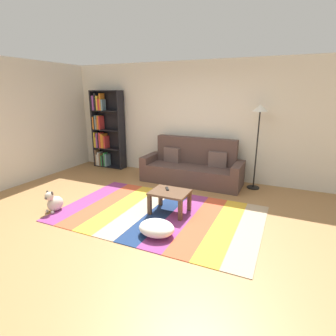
% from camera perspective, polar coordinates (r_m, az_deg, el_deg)
% --- Properties ---
extents(ground_plane, '(14.00, 14.00, 0.00)m').
position_cam_1_polar(ground_plane, '(4.56, -4.61, -10.25)').
color(ground_plane, '#9E7042').
extents(back_wall, '(6.80, 0.10, 2.70)m').
position_cam_1_polar(back_wall, '(6.47, 6.29, 9.98)').
color(back_wall, silver).
rests_on(back_wall, ground_plane).
extents(left_wall, '(0.10, 5.50, 2.70)m').
position_cam_1_polar(left_wall, '(6.96, -27.17, 8.76)').
color(left_wall, beige).
rests_on(left_wall, ground_plane).
extents(rug, '(3.37, 2.13, 0.01)m').
position_cam_1_polar(rug, '(4.63, -1.93, -9.72)').
color(rug, '#843370').
rests_on(rug, ground_plane).
extents(couch, '(2.26, 0.80, 1.00)m').
position_cam_1_polar(couch, '(6.14, 5.21, 0.05)').
color(couch, '#4C3833').
rests_on(couch, ground_plane).
extents(bookshelf, '(0.90, 0.28, 2.05)m').
position_cam_1_polar(bookshelf, '(7.51, -13.34, 7.69)').
color(bookshelf, black).
rests_on(bookshelf, ground_plane).
extents(coffee_table, '(0.64, 0.50, 0.38)m').
position_cam_1_polar(coffee_table, '(4.56, 0.38, -5.89)').
color(coffee_table, '#513826').
rests_on(coffee_table, rug).
extents(pouf, '(0.53, 0.43, 0.22)m').
position_cam_1_polar(pouf, '(3.95, -2.45, -12.66)').
color(pouf, white).
rests_on(pouf, rug).
extents(dog, '(0.22, 0.35, 0.40)m').
position_cam_1_polar(dog, '(5.08, -23.10, -6.76)').
color(dog, beige).
rests_on(dog, ground_plane).
extents(standing_lamp, '(0.32, 0.32, 1.77)m').
position_cam_1_polar(standing_lamp, '(5.79, 18.90, 9.81)').
color(standing_lamp, black).
rests_on(standing_lamp, ground_plane).
extents(tv_remote, '(0.12, 0.15, 0.02)m').
position_cam_1_polar(tv_remote, '(4.63, -0.19, -4.41)').
color(tv_remote, black).
rests_on(tv_remote, coffee_table).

